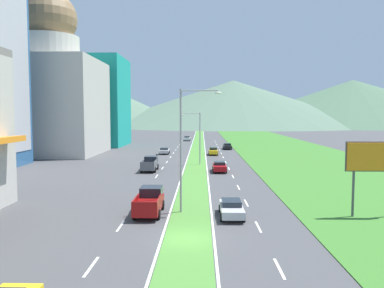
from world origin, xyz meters
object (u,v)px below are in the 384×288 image
object	(u,v)px
car_0	(227,146)
street_lamp_near	(185,142)
car_3	(231,208)
car_5	(213,151)
pickup_truck_1	(150,202)
motorcycle_rider	(157,160)
pickup_truck_0	(150,164)
car_1	(164,151)
car_6	(187,138)
street_lamp_mid	(198,135)
billboard_roadside	(372,161)
car_2	(219,167)

from	to	relation	value
car_0	street_lamp_near	bearing A→B (deg)	-7.25
car_3	car_5	size ratio (longest dim) A/B	1.08
car_0	car_3	size ratio (longest dim) A/B	1.02
car_5	pickup_truck_1	distance (m)	46.79
pickup_truck_1	motorcycle_rider	bearing A→B (deg)	5.58
car_3	car_0	bearing A→B (deg)	176.48
car_3	pickup_truck_0	distance (m)	27.12
car_5	car_1	bearing A→B (deg)	-98.53
street_lamp_near	motorcycle_rider	size ratio (longest dim) A/B	5.19
car_0	car_6	size ratio (longest dim) A/B	1.11
street_lamp_near	car_0	size ratio (longest dim) A/B	2.21
street_lamp_near	car_3	xyz separation A→B (m)	(3.80, -1.17, -5.25)
street_lamp_near	car_0	world-z (taller)	street_lamp_near
car_0	pickup_truck_1	world-z (taller)	pickup_truck_1
car_0	pickup_truck_1	bearing A→B (deg)	-10.04
car_3	motorcycle_rider	distance (m)	33.16
car_3	car_5	world-z (taller)	car_5
street_lamp_mid	car_1	size ratio (longest dim) A/B	1.95
billboard_roadside	street_lamp_near	bearing A→B (deg)	175.80
billboard_roadside	car_6	distance (m)	90.67
motorcycle_rider	pickup_truck_1	bearing A→B (deg)	-174.42
car_6	motorcycle_rider	xyz separation A→B (m)	(-2.87, -57.15, -0.02)
car_0	motorcycle_rider	size ratio (longest dim) A/B	2.35
street_lamp_mid	motorcycle_rider	world-z (taller)	street_lamp_mid
car_6	street_lamp_mid	bearing A→B (deg)	-176.13
street_lamp_near	pickup_truck_0	bearing A→B (deg)	104.47
street_lamp_near	pickup_truck_0	world-z (taller)	street_lamp_near
car_6	pickup_truck_1	world-z (taller)	pickup_truck_1
street_lamp_mid	car_6	xyz separation A→B (m)	(-3.85, 56.92, -4.21)
street_lamp_near	street_lamp_mid	distance (m)	30.77
car_3	car_1	bearing A→B (deg)	-168.24
car_1	pickup_truck_1	size ratio (longest dim) A/B	0.81
car_1	car_2	xyz separation A→B (m)	(10.32, -24.46, 0.05)
car_0	pickup_truck_1	size ratio (longest dim) A/B	0.87
motorcycle_rider	car_0	bearing A→B (deg)	-25.35
street_lamp_near	car_3	size ratio (longest dim) A/B	2.26
pickup_truck_0	car_2	bearing A→B (deg)	-94.96
car_0	car_2	distance (m)	36.01
street_lamp_near	car_1	bearing A→B (deg)	97.60
street_lamp_near	car_6	size ratio (longest dim) A/B	2.45
billboard_roadside	car_0	xyz separation A→B (m)	(-7.47, 60.09, -3.82)
car_5	pickup_truck_0	bearing A→B (deg)	-24.33
billboard_roadside	car_2	world-z (taller)	billboard_roadside
billboard_roadside	pickup_truck_1	world-z (taller)	billboard_roadside
car_3	pickup_truck_0	bearing A→B (deg)	-158.35
car_6	car_5	bearing A→B (deg)	-170.60
street_lamp_mid	car_6	bearing A→B (deg)	93.87
car_1	pickup_truck_1	bearing A→B (deg)	-175.97
street_lamp_near	billboard_roadside	bearing A→B (deg)	-4.20
car_3	car_2	bearing A→B (deg)	179.61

